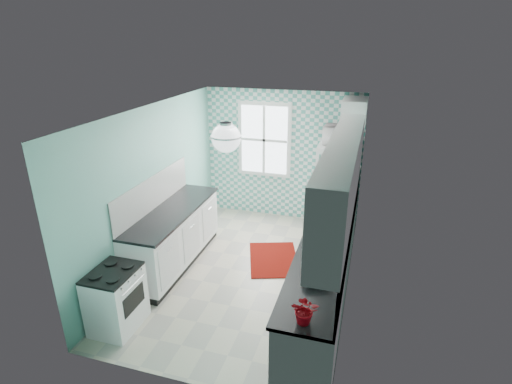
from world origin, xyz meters
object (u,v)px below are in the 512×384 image
(fridge, at_px, (337,189))
(microwave, at_px, (341,135))
(ceiling_light, at_px, (226,138))
(stove, at_px, (116,298))
(fruit_bowl, at_px, (315,280))
(potted_plant, at_px, (305,310))
(sink, at_px, (335,213))

(fridge, height_order, microwave, microwave)
(microwave, bearing_deg, ceiling_light, 70.21)
(fridge, xyz_separation_m, stove, (-2.31, -3.43, -0.42))
(stove, xyz_separation_m, microwave, (2.31, 3.43, 1.41))
(fridge, bearing_deg, stove, -124.98)
(fridge, relative_size, stove, 2.14)
(fruit_bowl, xyz_separation_m, potted_plant, (0.00, -0.66, 0.10))
(potted_plant, height_order, microwave, microwave)
(ceiling_light, xyz_separation_m, fruit_bowl, (1.20, -0.58, -1.35))
(ceiling_light, height_order, fridge, ceiling_light)
(stove, bearing_deg, ceiling_light, 34.09)
(ceiling_light, bearing_deg, stove, -145.63)
(sink, relative_size, fruit_bowl, 1.75)
(stove, relative_size, microwave, 1.34)
(fridge, xyz_separation_m, sink, (0.09, -1.30, 0.10))
(fridge, bearing_deg, ceiling_light, -114.07)
(microwave, bearing_deg, fruit_bowl, 94.89)
(sink, bearing_deg, fridge, 92.98)
(stove, bearing_deg, fruit_bowl, 5.50)
(ceiling_light, xyz_separation_m, potted_plant, (1.20, -1.23, -1.24))
(fridge, height_order, fruit_bowl, fridge)
(microwave, bearing_deg, sink, 97.43)
(ceiling_light, distance_m, potted_plant, 2.12)
(fridge, relative_size, microwave, 2.88)
(fridge, bearing_deg, microwave, 52.94)
(ceiling_light, xyz_separation_m, fridge, (1.11, 2.61, -1.49))
(ceiling_light, relative_size, fruit_bowl, 1.15)
(stove, height_order, microwave, microwave)
(fridge, bearing_deg, fruit_bowl, -89.39)
(ceiling_light, xyz_separation_m, stove, (-1.20, -0.82, -1.91))
(stove, height_order, fruit_bowl, fruit_bowl)
(fridge, height_order, potted_plant, fridge)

